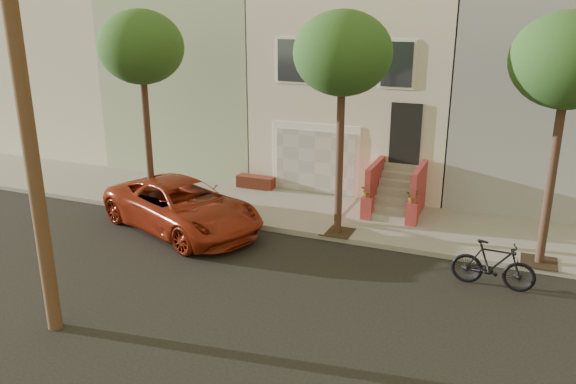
% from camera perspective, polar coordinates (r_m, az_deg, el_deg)
% --- Properties ---
extents(ground, '(90.00, 90.00, 0.00)m').
position_cam_1_polar(ground, '(14.16, -3.91, -9.42)').
color(ground, black).
rests_on(ground, ground).
extents(sidewalk, '(40.00, 3.70, 0.15)m').
position_cam_1_polar(sidewalk, '(18.66, 3.35, -2.21)').
color(sidewalk, gray).
rests_on(sidewalk, ground).
extents(house_row, '(33.10, 11.70, 7.00)m').
position_cam_1_polar(house_row, '(23.30, 8.34, 10.73)').
color(house_row, beige).
rests_on(house_row, sidewalk).
extents(tree_left, '(2.70, 2.57, 6.30)m').
position_cam_1_polar(tree_left, '(18.84, -14.38, 13.64)').
color(tree_left, '#2D2116').
rests_on(tree_left, sidewalk).
extents(tree_mid, '(2.70, 2.57, 6.30)m').
position_cam_1_polar(tree_mid, '(15.88, 5.43, 13.39)').
color(tree_mid, '#2D2116').
rests_on(tree_mid, sidewalk).
extents(tree_right, '(2.70, 2.57, 6.30)m').
position_cam_1_polar(tree_right, '(15.20, 26.06, 11.50)').
color(tree_right, '#2D2116').
rests_on(tree_right, sidewalk).
extents(pickup_truck, '(6.03, 4.33, 1.52)m').
position_cam_1_polar(pickup_truck, '(17.60, -10.45, -1.38)').
color(pickup_truck, maroon).
rests_on(pickup_truck, ground).
extents(motorcycle, '(1.97, 0.61, 1.18)m').
position_cam_1_polar(motorcycle, '(14.74, 19.71, -6.81)').
color(motorcycle, black).
rests_on(motorcycle, ground).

